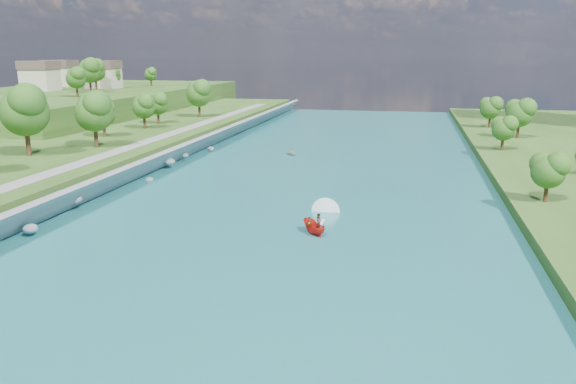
# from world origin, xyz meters

# --- Properties ---
(ground) EXTENTS (260.00, 260.00, 0.00)m
(ground) POSITION_xyz_m (0.00, 0.00, 0.00)
(ground) COLOR #2D5119
(ground) RESTS_ON ground
(river_water) EXTENTS (55.00, 240.00, 0.10)m
(river_water) POSITION_xyz_m (0.00, 20.00, 0.05)
(river_water) COLOR #1A5E63
(river_water) RESTS_ON ground
(berm_west) EXTENTS (45.00, 240.00, 3.50)m
(berm_west) POSITION_xyz_m (-50.00, 20.00, 1.75)
(berm_west) COLOR #2D5119
(berm_west) RESTS_ON ground
(ridge_west) EXTENTS (60.00, 120.00, 9.00)m
(ridge_west) POSITION_xyz_m (-82.50, 95.00, 4.50)
(ridge_west) COLOR #2D5119
(ridge_west) RESTS_ON ground
(riprap_bank) EXTENTS (3.85, 236.00, 4.17)m
(riprap_bank) POSITION_xyz_m (-25.83, 19.10, 1.78)
(riprap_bank) COLOR slate
(riprap_bank) RESTS_ON ground
(riverside_path) EXTENTS (3.00, 200.00, 0.10)m
(riverside_path) POSITION_xyz_m (-32.50, 20.00, 3.55)
(riverside_path) COLOR gray
(riverside_path) RESTS_ON berm_west
(ridge_houses) EXTENTS (29.50, 29.50, 8.40)m
(ridge_houses) POSITION_xyz_m (-88.67, 100.00, 13.31)
(ridge_houses) COLOR beige
(ridge_houses) RESTS_ON ridge_west
(trees_ridge) EXTENTS (15.92, 54.44, 10.90)m
(trees_ridge) POSITION_xyz_m (-71.54, 88.51, 13.83)
(trees_ridge) COLOR #144C16
(trees_ridge) RESTS_ON ridge_west
(motorboat) EXTENTS (3.60, 18.85, 2.15)m
(motorboat) POSITION_xyz_m (5.11, 2.16, 0.77)
(motorboat) COLOR red
(motorboat) RESTS_ON river_water
(raft) EXTENTS (3.47, 3.51, 1.50)m
(raft) POSITION_xyz_m (-7.48, 48.34, 0.44)
(raft) COLOR #9A9CA2
(raft) RESTS_ON river_water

